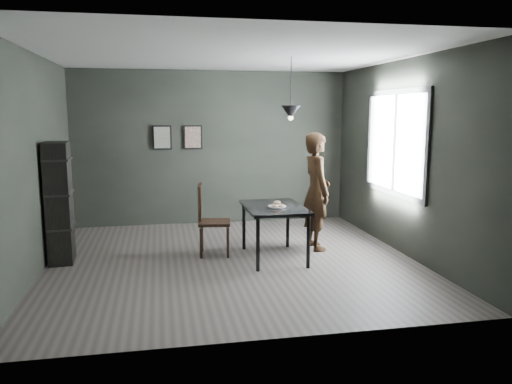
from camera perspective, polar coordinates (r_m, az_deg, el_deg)
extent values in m
plane|color=#3A3532|center=(7.05, -2.74, -7.80)|extent=(5.00, 5.00, 0.00)
cube|color=black|center=(9.25, -5.05, 5.04)|extent=(5.00, 0.10, 2.80)
cube|color=silver|center=(6.79, -2.93, 15.46)|extent=(5.00, 5.00, 0.02)
cube|color=white|center=(7.70, 15.61, 5.43)|extent=(0.02, 1.80, 1.40)
cube|color=black|center=(7.69, 15.54, 5.44)|extent=(0.04, 1.96, 1.56)
cube|color=black|center=(6.98, 2.09, -1.79)|extent=(0.80, 1.20, 0.04)
cylinder|color=black|center=(6.48, 0.21, -6.04)|extent=(0.05, 0.05, 0.71)
cylinder|color=black|center=(6.64, 6.01, -5.71)|extent=(0.05, 0.05, 0.71)
cylinder|color=black|center=(7.51, -1.39, -3.93)|extent=(0.05, 0.05, 0.71)
cylinder|color=black|center=(7.65, 3.65, -3.70)|extent=(0.05, 0.05, 0.71)
cylinder|color=white|center=(6.89, 2.43, -1.71)|extent=(0.23, 0.23, 0.01)
torus|color=beige|center=(6.87, 2.78, -1.53)|extent=(0.10, 0.10, 0.04)
torus|color=beige|center=(6.92, 2.32, -1.45)|extent=(0.10, 0.10, 0.04)
torus|color=beige|center=(6.85, 2.20, -1.56)|extent=(0.10, 0.10, 0.04)
torus|color=beige|center=(6.88, 2.43, -1.23)|extent=(0.11, 0.11, 0.05)
imported|color=black|center=(7.52, 6.92, 0.09)|extent=(0.45, 0.66, 1.76)
cube|color=black|center=(7.23, -4.77, -3.49)|extent=(0.50, 0.50, 0.04)
cube|color=black|center=(7.18, -6.40, -1.11)|extent=(0.10, 0.45, 0.49)
cylinder|color=black|center=(7.11, -6.30, -5.87)|extent=(0.04, 0.04, 0.43)
cylinder|color=black|center=(7.11, -3.22, -5.84)|extent=(0.04, 0.04, 0.43)
cylinder|color=black|center=(7.48, -6.18, -5.12)|extent=(0.04, 0.04, 0.43)
cylinder|color=black|center=(7.47, -3.26, -5.09)|extent=(0.04, 0.04, 0.43)
cube|color=black|center=(7.31, -21.58, -1.15)|extent=(0.35, 0.57, 1.65)
cylinder|color=black|center=(7.02, 4.02, 12.16)|extent=(0.01, 0.01, 0.75)
cone|color=black|center=(7.01, 3.99, 9.10)|extent=(0.28, 0.28, 0.18)
sphere|color=#FFE0B2|center=(7.01, 3.98, 8.45)|extent=(0.07, 0.07, 0.07)
cube|color=black|center=(9.16, -10.69, 6.14)|extent=(0.34, 0.03, 0.44)
cube|color=#3E574E|center=(9.14, -10.68, 6.13)|extent=(0.28, 0.01, 0.38)
cube|color=black|center=(9.18, -7.23, 6.23)|extent=(0.34, 0.03, 0.44)
cube|color=brown|center=(9.16, -7.22, 6.22)|extent=(0.28, 0.01, 0.38)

